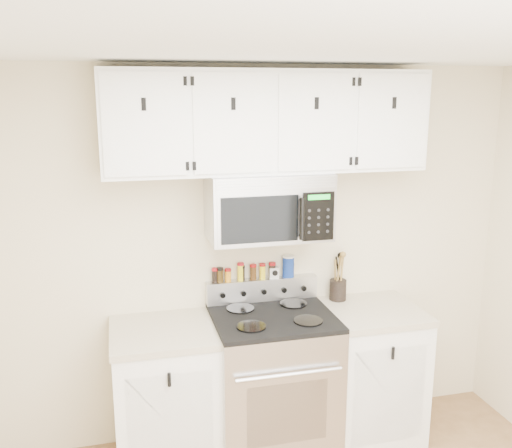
{
  "coord_description": "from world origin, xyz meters",
  "views": [
    {
      "loc": [
        -0.93,
        -1.82,
        2.33
      ],
      "look_at": [
        -0.11,
        1.45,
        1.54
      ],
      "focal_mm": 40.0,
      "sensor_mm": 36.0,
      "label": 1
    }
  ],
  "objects_px": {
    "range": "(273,382)",
    "salt_canister": "(288,266)",
    "utensil_crock": "(338,288)",
    "microwave": "(269,206)"
  },
  "relations": [
    {
      "from": "range",
      "to": "salt_canister",
      "type": "relative_size",
      "value": 7.49
    },
    {
      "from": "utensil_crock",
      "to": "salt_canister",
      "type": "bearing_deg",
      "value": 171.76
    },
    {
      "from": "salt_canister",
      "to": "microwave",
      "type": "bearing_deg",
      "value": -139.79
    },
    {
      "from": "range",
      "to": "microwave",
      "type": "relative_size",
      "value": 1.45
    },
    {
      "from": "range",
      "to": "utensil_crock",
      "type": "bearing_deg",
      "value": 23.65
    },
    {
      "from": "range",
      "to": "utensil_crock",
      "type": "distance_m",
      "value": 0.78
    },
    {
      "from": "microwave",
      "to": "salt_canister",
      "type": "height_order",
      "value": "microwave"
    },
    {
      "from": "range",
      "to": "microwave",
      "type": "distance_m",
      "value": 1.15
    },
    {
      "from": "microwave",
      "to": "salt_canister",
      "type": "bearing_deg",
      "value": 40.21
    },
    {
      "from": "microwave",
      "to": "utensil_crock",
      "type": "relative_size",
      "value": 2.27
    }
  ]
}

